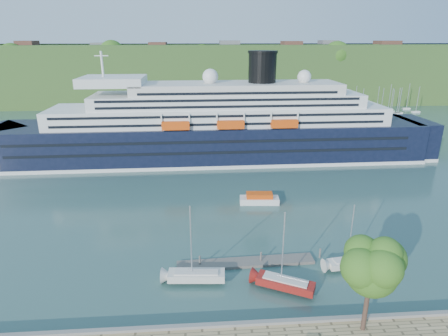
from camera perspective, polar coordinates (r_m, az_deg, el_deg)
ground at (r=39.14m, az=4.00°, el=-23.60°), size 400.00×400.00×0.00m
far_hillside at (r=174.06m, az=-2.71°, el=14.37°), size 400.00×50.00×24.00m
quay_coping at (r=38.22m, az=4.09°, el=-22.53°), size 220.00×0.50×0.30m
cruise_ship at (r=84.08m, az=-2.04°, el=9.25°), size 107.61×16.54×24.14m
promenade_tree at (r=36.87m, az=21.32°, el=-15.86°), size 6.25×6.25×10.36m
floating_pontoon at (r=48.00m, az=3.34°, el=-14.17°), size 17.16×2.76×0.38m
sailboat_white_near at (r=42.48m, az=-4.34°, el=-11.98°), size 7.26×2.49×9.22m
sailboat_red at (r=41.74m, az=9.60°, el=-12.95°), size 7.16×4.92×9.09m
sailboat_white_far at (r=47.61m, az=19.15°, el=-10.17°), size 6.47×2.53×8.13m
tender_launch at (r=63.83m, az=5.41°, el=-4.59°), size 6.81×2.78×1.84m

